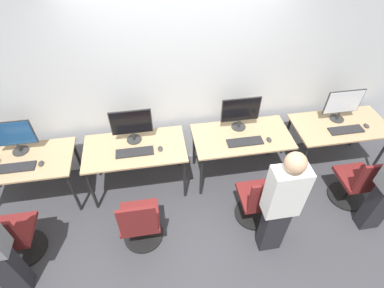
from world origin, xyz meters
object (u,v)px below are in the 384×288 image
at_px(mouse_left, 160,149).
at_px(mouse_right, 269,140).
at_px(monitor_right, 241,112).
at_px(office_chair_far_right, 357,184).
at_px(keyboard_far_left, 15,168).
at_px(monitor_left, 132,125).
at_px(keyboard_left, 135,152).
at_px(keyboard_right, 245,142).
at_px(keyboard_far_right, 346,130).
at_px(monitor_far_left, 12,136).
at_px(person_right, 281,203).
at_px(mouse_far_right, 367,126).
at_px(monitor_far_right, 343,104).
at_px(mouse_far_left, 41,163).
at_px(office_chair_right, 258,202).
at_px(office_chair_left, 140,224).
at_px(office_chair_far_left, 14,239).

xyz_separation_m(mouse_left, mouse_right, (1.38, -0.06, 0.00)).
bearing_deg(monitor_right, office_chair_far_right, -33.26).
relative_size(mouse_left, monitor_right, 0.18).
height_order(keyboard_far_left, monitor_left, monitor_left).
height_order(keyboard_left, keyboard_right, same).
bearing_deg(keyboard_far_right, mouse_right, -178.95).
xyz_separation_m(monitor_far_left, mouse_right, (3.08, -0.31, -0.24)).
bearing_deg(person_right, office_chair_far_right, 18.43).
bearing_deg(keyboard_far_right, mouse_far_right, 5.43).
distance_m(monitor_left, monitor_right, 1.39).
relative_size(monitor_left, monitor_far_right, 1.00).
xyz_separation_m(mouse_right, keyboard_far_right, (1.07, 0.02, -0.01)).
bearing_deg(keyboard_far_right, keyboard_left, 179.28).
distance_m(mouse_far_left, keyboard_far_right, 3.87).
bearing_deg(keyboard_far_left, mouse_far_right, 0.30).
bearing_deg(monitor_far_right, keyboard_far_left, -176.72).
xyz_separation_m(keyboard_far_left, office_chair_right, (2.80, -0.66, -0.39)).
distance_m(keyboard_left, person_right, 1.80).
bearing_deg(office_chair_left, mouse_left, 67.40).
height_order(mouse_far_left, office_chair_far_right, office_chair_far_right).
bearing_deg(monitor_far_right, keyboard_far_right, -90.00).
bearing_deg(mouse_far_left, monitor_far_left, 137.25).
height_order(mouse_left, monitor_far_right, monitor_far_right).
bearing_deg(monitor_far_left, person_right, -24.80).
bearing_deg(mouse_right, keyboard_far_right, 1.05).
distance_m(office_chair_right, keyboard_far_right, 1.56).
bearing_deg(monitor_right, mouse_left, -166.46).
height_order(keyboard_far_left, office_chair_left, office_chair_left).
distance_m(monitor_far_left, monitor_left, 1.39).
bearing_deg(mouse_right, office_chair_far_right, -28.69).
distance_m(office_chair_right, person_right, 0.61).
bearing_deg(keyboard_left, monitor_far_left, 169.54).
bearing_deg(monitor_right, office_chair_far_left, -160.42).
xyz_separation_m(monitor_far_left, monitor_left, (1.39, -0.02, 0.00)).
relative_size(keyboard_left, mouse_left, 5.10).
relative_size(office_chair_far_left, person_right, 0.56).
height_order(mouse_far_left, monitor_left, monitor_left).
relative_size(monitor_left, office_chair_far_right, 0.58).
distance_m(monitor_far_right, keyboard_far_right, 0.35).
relative_size(keyboard_left, monitor_right, 0.90).
height_order(monitor_right, office_chair_right, monitor_right).
bearing_deg(mouse_left, monitor_right, 13.54).
bearing_deg(monitor_far_left, office_chair_right, -18.68).
xyz_separation_m(office_chair_far_left, person_right, (2.84, -0.33, 0.48)).
bearing_deg(monitor_far_left, keyboard_left, -10.46).
bearing_deg(person_right, keyboard_right, 93.77).
distance_m(monitor_left, keyboard_left, 0.34).
xyz_separation_m(office_chair_far_left, office_chair_far_right, (4.13, 0.09, 0.00)).
xyz_separation_m(mouse_far_left, office_chair_far_right, (3.84, -0.61, -0.40)).
height_order(monitor_left, monitor_far_right, same).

